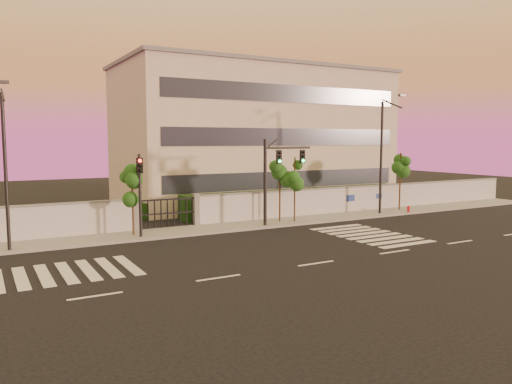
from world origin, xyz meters
TOP-DOWN VIEW (x-y plane):
  - ground at (0.00, 0.00)m, footprint 120.00×120.00m
  - sidewalk at (0.00, 10.50)m, footprint 60.00×3.00m
  - perimeter_wall at (0.10, 12.00)m, footprint 60.00×0.36m
  - hedge_row at (1.17, 14.74)m, footprint 41.00×4.25m
  - institutional_building at (9.00, 21.99)m, footprint 24.40×12.40m
  - road_markings at (-1.58, 3.76)m, footprint 57.00×7.62m
  - street_tree_c at (-5.66, 10.39)m, footprint 1.39×1.10m
  - street_tree_d at (4.54, 10.41)m, footprint 1.41×1.12m
  - street_tree_e at (5.46, 9.96)m, footprint 1.32×1.05m
  - street_tree_f at (16.12, 10.69)m, footprint 1.51×1.20m
  - traffic_signal_main at (3.58, 9.54)m, footprint 3.67×0.38m
  - traffic_signal_secondary at (-5.43, 9.66)m, footprint 0.38×0.36m
  - streetlight_west at (-12.31, 9.34)m, footprint 0.51×2.04m
  - streetlight_east at (13.33, 9.77)m, footprint 0.54×2.17m
  - fire_hydrant at (15.67, 9.28)m, footprint 0.26×0.25m

SIDE VIEW (x-z plane):
  - ground at x=0.00m, z-range 0.00..0.00m
  - road_markings at x=-1.58m, z-range 0.00..0.02m
  - sidewalk at x=0.00m, z-range 0.00..0.15m
  - fire_hydrant at x=15.67m, z-range 0.00..0.66m
  - hedge_row at x=1.17m, z-range -0.08..1.72m
  - perimeter_wall at x=0.10m, z-range -0.03..2.17m
  - street_tree_c at x=-5.66m, z-range 0.98..5.13m
  - traffic_signal_secondary at x=-5.43m, z-range 0.67..5.61m
  - street_tree_e at x=5.46m, z-range 1.08..5.65m
  - street_tree_f at x=16.12m, z-range 1.11..5.84m
  - street_tree_d at x=4.54m, z-range 1.13..5.94m
  - traffic_signal_main at x=3.58m, z-range 0.77..6.56m
  - streetlight_west at x=-12.31m, z-range 0.34..8.82m
  - streetlight_east at x=13.33m, z-range 0.36..9.39m
  - institutional_building at x=9.00m, z-range 0.03..12.28m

